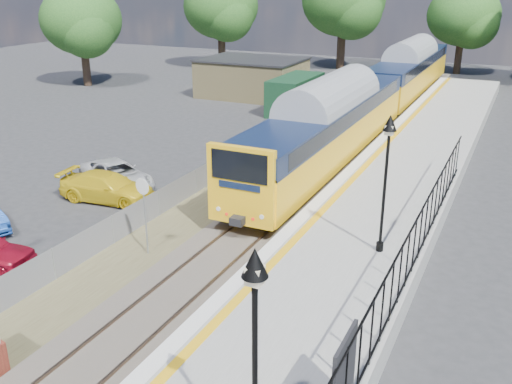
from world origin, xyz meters
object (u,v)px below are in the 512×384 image
Objects in this scene: victorian_lamp_north at (388,153)px; car_white at (116,175)px; car_yellow at (108,187)px; speed_sign at (144,203)px; victorian_lamp_south at (255,315)px; train at (379,90)px.

car_white is (-13.30, 3.01, -3.66)m from victorian_lamp_north.
car_yellow is 0.96× the size of car_white.
car_yellow is at bearing 150.36° from speed_sign.
car_white is (-13.50, 13.01, -3.66)m from victorian_lamp_south.
train is 20.56m from car_yellow.
victorian_lamp_north is at bearing 23.41° from speed_sign.
speed_sign is at bearing 135.77° from victorian_lamp_south.
victorian_lamp_north is at bearing -75.62° from train.
victorian_lamp_south is 11.48m from speed_sign.
victorian_lamp_south is 17.64m from car_yellow.
train is 8.94× the size of car_white.
victorian_lamp_north reaches higher than car_white.
speed_sign is 6.18m from car_yellow.
car_white is (-0.67, 1.47, -0.00)m from car_yellow.
victorian_lamp_south is 19.11m from car_white.
train is 13.85× the size of speed_sign.
speed_sign is at bearing -108.36° from car_white.
car_yellow reaches higher than car_white.
speed_sign is (-7.86, -2.15, -2.28)m from victorian_lamp_north.
car_yellow is 1.62m from car_white.
train is (-5.50, 30.67, -1.96)m from victorian_lamp_south.
victorian_lamp_south reaches higher than car_white.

